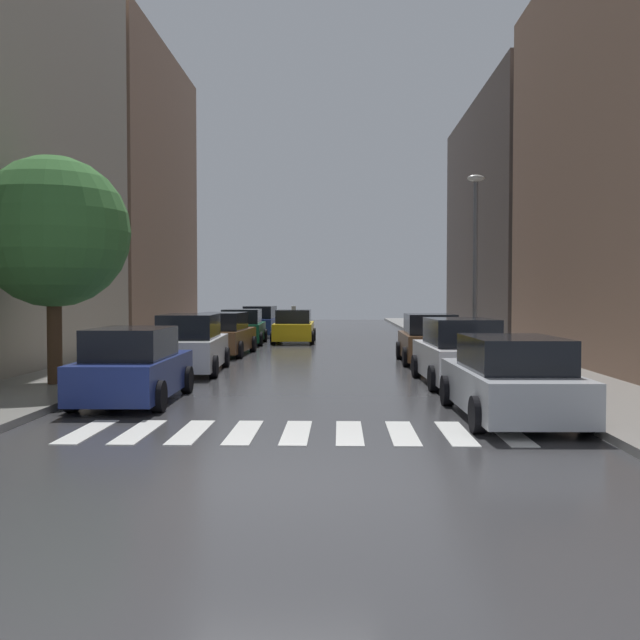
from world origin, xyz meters
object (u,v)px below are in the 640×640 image
(parked_car_right_second, at_px, (459,353))
(parked_car_right_third, at_px, (429,340))
(parked_car_left_nearest, at_px, (133,367))
(parked_car_left_fourth, at_px, (242,328))
(parked_car_left_third, at_px, (222,335))
(parked_car_left_second, at_px, (191,345))
(parked_car_left_fifth, at_px, (261,322))
(lamp_post_right, at_px, (475,251))
(parked_car_right_nearest, at_px, (511,380))
(taxi_midroad, at_px, (294,327))
(street_tree_left, at_px, (53,232))

(parked_car_right_second, bearing_deg, parked_car_right_third, -1.44)
(parked_car_left_nearest, distance_m, parked_car_left_fourth, 18.79)
(parked_car_left_third, relative_size, parked_car_right_second, 1.04)
(parked_car_left_fourth, distance_m, parked_car_right_third, 12.19)
(parked_car_left_second, distance_m, parked_car_left_fifth, 19.02)
(parked_car_left_third, distance_m, parked_car_right_second, 11.92)
(parked_car_left_third, bearing_deg, lamp_post_right, -101.25)
(parked_car_left_nearest, xyz_separation_m, parked_car_right_nearest, (7.75, -1.92, -0.03))
(parked_car_left_nearest, bearing_deg, parked_car_left_second, -0.78)
(parked_car_right_nearest, distance_m, parked_car_right_third, 11.31)
(parked_car_right_second, bearing_deg, parked_car_left_third, 38.59)
(parked_car_left_third, bearing_deg, parked_car_right_third, -109.61)
(parked_car_left_second, distance_m, taxi_midroad, 14.04)
(parked_car_left_fourth, bearing_deg, parked_car_left_third, 178.68)
(parked_car_left_second, bearing_deg, parked_car_left_fourth, -2.21)
(parked_car_left_fifth, bearing_deg, parked_car_right_second, -157.96)
(parked_car_left_second, xyz_separation_m, parked_car_left_third, (-0.06, 6.35, -0.04))
(taxi_midroad, bearing_deg, parked_car_left_third, 162.20)
(parked_car_right_third, xyz_separation_m, lamp_post_right, (1.72, 0.83, 3.11))
(parked_car_right_nearest, xyz_separation_m, taxi_midroad, (-5.49, 21.89, 0.03))
(parked_car_left_nearest, bearing_deg, parked_car_right_nearest, -104.77)
(parked_car_left_nearest, height_order, lamp_post_right, lamp_post_right)
(parked_car_right_nearest, xyz_separation_m, lamp_post_right, (1.58, 12.13, 3.16))
(parked_car_right_nearest, bearing_deg, parked_car_left_nearest, 75.00)
(parked_car_left_fifth, xyz_separation_m, lamp_post_right, (9.28, -14.92, 3.10))
(parked_car_left_nearest, relative_size, parked_car_left_second, 0.91)
(parked_car_left_fourth, relative_size, parked_car_right_third, 1.08)
(taxi_midroad, bearing_deg, parked_car_right_nearest, -166.42)
(parked_car_left_nearest, relative_size, parked_car_right_second, 0.94)
(parked_car_left_fifth, bearing_deg, parked_car_left_fourth, -178.91)
(parked_car_right_third, height_order, street_tree_left, street_tree_left)
(parked_car_left_nearest, height_order, street_tree_left, street_tree_left)
(parked_car_left_third, relative_size, parked_car_left_fifth, 1.08)
(parked_car_left_nearest, xyz_separation_m, parked_car_left_third, (-0.07, 12.47, 0.02))
(parked_car_left_second, xyz_separation_m, parked_car_left_fourth, (-0.13, 12.67, -0.04))
(parked_car_left_nearest, relative_size, street_tree_left, 0.78)
(parked_car_right_third, bearing_deg, taxi_midroad, 26.98)
(parked_car_left_fourth, relative_size, parked_car_right_nearest, 0.97)
(parked_car_right_third, height_order, lamp_post_right, lamp_post_right)
(parked_car_left_third, height_order, lamp_post_right, lamp_post_right)
(parked_car_left_nearest, distance_m, parked_car_right_third, 12.09)
(parked_car_left_fourth, bearing_deg, parked_car_right_second, -155.00)
(lamp_post_right, bearing_deg, parked_car_left_nearest, -132.40)
(parked_car_left_second, bearing_deg, parked_car_left_nearest, 177.31)
(parked_car_right_second, xyz_separation_m, lamp_post_right, (1.67, 6.81, 3.09))
(parked_car_left_nearest, distance_m, parked_car_right_nearest, 7.99)
(parked_car_left_second, relative_size, parked_car_left_fourth, 1.05)
(parked_car_left_nearest, xyz_separation_m, parked_car_right_second, (7.66, 3.41, 0.04))
(parked_car_left_second, bearing_deg, parked_car_left_third, -2.20)
(parked_car_right_second, bearing_deg, street_tree_left, 96.02)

